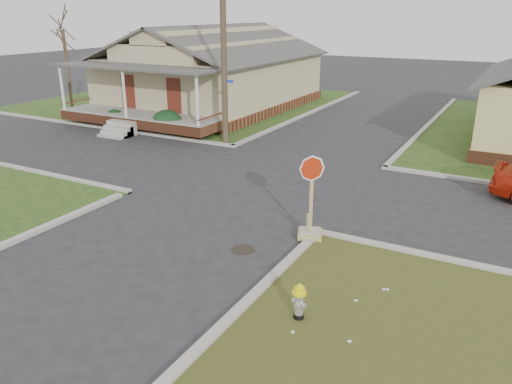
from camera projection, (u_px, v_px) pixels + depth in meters
The scene contains 11 objects.
ground at pixel (188, 227), 14.79m from camera, with size 120.00×120.00×0.00m, color #27272A.
verge_far_left at pixel (188, 101), 35.49m from camera, with size 19.00×19.00×0.05m, color #234217.
curbs at pixel (266, 180), 18.92m from camera, with size 80.00×40.00×0.12m, color #ACA89B, non-canonical shape.
manhole at pixel (243, 250), 13.39m from camera, with size 0.64×0.64×0.01m, color black.
corner_house at pixel (212, 73), 32.28m from camera, with size 10.10×15.50×5.30m.
utility_pole at pixel (224, 44), 22.44m from camera, with size 1.80×0.28×9.00m.
tree_far_left at pixel (68, 70), 31.94m from camera, with size 0.22×0.22×4.90m, color #3C3223.
fire_hydrant at pixel (299, 299), 10.19m from camera, with size 0.30×0.30×0.80m.
stop_sign at pixel (310, 220), 13.88m from camera, with size 0.68×0.66×2.38m.
hedge_left at pixel (115, 117), 27.37m from camera, with size 1.29×1.05×0.98m, color #13361A.
hedge_right at pixel (167, 122), 25.63m from camera, with size 1.56×1.28×1.19m, color #13361A.
Camera 1 is at (8.27, -10.92, 6.03)m, focal length 35.00 mm.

